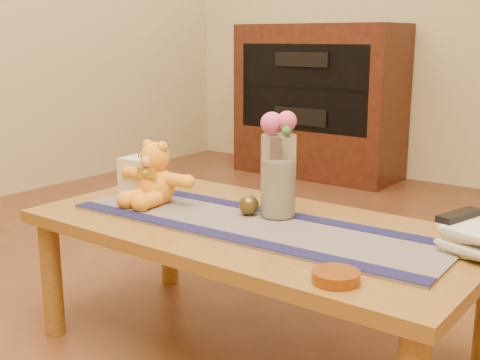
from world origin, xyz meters
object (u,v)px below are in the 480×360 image
Objects in this scene: glass_vase at (278,176)px; bronze_ball at (249,205)px; teddy_bear at (157,173)px; pillar_candle at (139,175)px; amber_dish at (336,277)px; book_bottom at (459,241)px; tv_remote at (459,215)px.

glass_vase is 4.04× the size of bronze_ball.
teddy_bear is 2.25× the size of pillar_candle.
pillar_candle reaches higher than amber_dish.
amber_dish is (0.82, -0.25, -0.09)m from teddy_bear.
glass_vase is at bearing -157.62° from book_bottom.
pillar_candle is 1.00m from amber_dish.
tv_remote reaches higher than book_bottom.
amber_dish is at bearing -95.70° from book_bottom.
pillar_candle is 1.11m from book_bottom.
teddy_bear is at bearing -153.79° from tv_remote.
tv_remote is at bearing -93.00° from book_bottom.
teddy_bear is 0.99m from book_bottom.
glass_vase is (0.43, 0.10, 0.03)m from teddy_bear.
tv_remote is (1.10, 0.15, 0.01)m from pillar_candle.
pillar_candle is 0.57m from glass_vase.
amber_dish is (-0.14, -0.44, -0.07)m from tv_remote.
teddy_bear is 0.44m from glass_vase.
amber_dish is at bearing -18.79° from teddy_bear.
book_bottom is 1.39× the size of tv_remote.
pillar_candle reaches higher than bronze_ball.
pillar_candle is (-0.13, 0.04, -0.03)m from teddy_bear.
glass_vase reaches higher than bronze_ball.
bronze_ball is 0.29× the size of book_bottom.
glass_vase is 1.17× the size of book_bottom.
teddy_bear is 0.14m from pillar_candle.
bronze_ball is at bearing -155.12° from book_bottom.
pillar_candle is 0.59× the size of book_bottom.
teddy_bear is at bearing -170.23° from bronze_ball.
teddy_bear reaches higher than amber_dish.
glass_vase is 0.54m from amber_dish.
teddy_bear is 0.87m from amber_dish.
glass_vase is at bearing 27.90° from bronze_ball.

